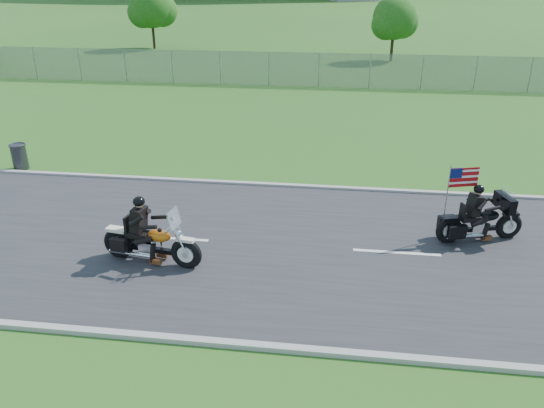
# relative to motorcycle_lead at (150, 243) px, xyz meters

# --- Properties ---
(ground) EXTENTS (420.00, 420.00, 0.00)m
(ground) POSITION_rel_motorcycle_lead_xyz_m (2.04, 1.21, -0.56)
(ground) COLOR #1C4716
(ground) RESTS_ON ground
(road) EXTENTS (120.00, 8.00, 0.04)m
(road) POSITION_rel_motorcycle_lead_xyz_m (2.04, 1.21, -0.54)
(road) COLOR #28282B
(road) RESTS_ON ground
(curb_north) EXTENTS (120.00, 0.18, 0.12)m
(curb_north) POSITION_rel_motorcycle_lead_xyz_m (2.04, 5.26, -0.51)
(curb_north) COLOR #9E9B93
(curb_north) RESTS_ON ground
(curb_south) EXTENTS (120.00, 0.18, 0.12)m
(curb_south) POSITION_rel_motorcycle_lead_xyz_m (2.04, -2.84, -0.51)
(curb_south) COLOR #9E9B93
(curb_south) RESTS_ON ground
(fence) EXTENTS (60.00, 0.03, 2.00)m
(fence) POSITION_rel_motorcycle_lead_xyz_m (-2.96, 21.21, 0.44)
(fence) COLOR gray
(fence) RESTS_ON ground
(tree_fence_near) EXTENTS (3.52, 3.28, 4.75)m
(tree_fence_near) POSITION_rel_motorcycle_lead_xyz_m (8.08, 31.25, 2.42)
(tree_fence_near) COLOR #382316
(tree_fence_near) RESTS_ON ground
(tree_fence_mid) EXTENTS (3.96, 3.69, 5.30)m
(tree_fence_mid) POSITION_rel_motorcycle_lead_xyz_m (-11.91, 35.25, 2.75)
(tree_fence_mid) COLOR #382316
(tree_fence_mid) RESTS_ON ground
(motorcycle_lead) EXTENTS (2.62, 0.89, 1.77)m
(motorcycle_lead) POSITION_rel_motorcycle_lead_xyz_m (0.00, 0.00, 0.00)
(motorcycle_lead) COLOR black
(motorcycle_lead) RESTS_ON ground
(motorcycle_follow) EXTENTS (2.37, 1.11, 2.02)m
(motorcycle_follow) POSITION_rel_motorcycle_lead_xyz_m (8.21, 2.21, -0.00)
(motorcycle_follow) COLOR black
(motorcycle_follow) RESTS_ON ground
(trash_can) EXTENTS (0.65, 0.65, 0.90)m
(trash_can) POSITION_rel_motorcycle_lead_xyz_m (-6.85, 5.74, -0.11)
(trash_can) COLOR #313135
(trash_can) RESTS_ON ground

